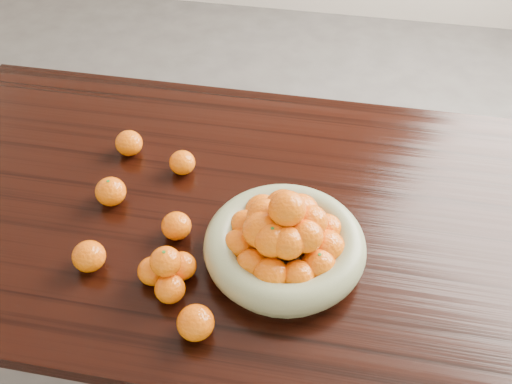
% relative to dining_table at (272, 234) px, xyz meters
% --- Properties ---
extents(ground, '(5.00, 5.00, 0.00)m').
position_rel_dining_table_xyz_m(ground, '(0.00, 0.00, -0.66)').
color(ground, '#5B5856').
rests_on(ground, ground).
extents(dining_table, '(2.00, 1.00, 0.75)m').
position_rel_dining_table_xyz_m(dining_table, '(0.00, 0.00, 0.00)').
color(dining_table, black).
rests_on(dining_table, ground).
extents(fruit_bowl, '(0.37, 0.37, 0.20)m').
position_rel_dining_table_xyz_m(fruit_bowl, '(0.05, -0.14, 0.15)').
color(fruit_bowl, gray).
rests_on(fruit_bowl, dining_table).
extents(orange_pyramid, '(0.13, 0.13, 0.11)m').
position_rel_dining_table_xyz_m(orange_pyramid, '(-0.19, -0.26, 0.13)').
color(orange_pyramid, orange).
rests_on(orange_pyramid, dining_table).
extents(loose_orange_0, '(0.08, 0.08, 0.07)m').
position_rel_dining_table_xyz_m(loose_orange_0, '(-0.40, -0.04, 0.13)').
color(loose_orange_0, orange).
rests_on(loose_orange_0, dining_table).
extents(loose_orange_1, '(0.08, 0.08, 0.07)m').
position_rel_dining_table_xyz_m(loose_orange_1, '(-0.38, -0.25, 0.12)').
color(loose_orange_1, orange).
rests_on(loose_orange_1, dining_table).
extents(loose_orange_2, '(0.08, 0.08, 0.07)m').
position_rel_dining_table_xyz_m(loose_orange_2, '(-0.10, -0.37, 0.13)').
color(loose_orange_2, orange).
rests_on(loose_orange_2, dining_table).
extents(loose_orange_3, '(0.07, 0.07, 0.07)m').
position_rel_dining_table_xyz_m(loose_orange_3, '(-0.42, 0.15, 0.12)').
color(loose_orange_3, orange).
rests_on(loose_orange_3, dining_table).
extents(loose_orange_4, '(0.07, 0.07, 0.07)m').
position_rel_dining_table_xyz_m(loose_orange_4, '(-0.21, -0.12, 0.12)').
color(loose_orange_4, orange).
rests_on(loose_orange_4, dining_table).
extents(loose_orange_5, '(0.07, 0.07, 0.06)m').
position_rel_dining_table_xyz_m(loose_orange_5, '(-0.26, 0.10, 0.12)').
color(loose_orange_5, orange).
rests_on(loose_orange_5, dining_table).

